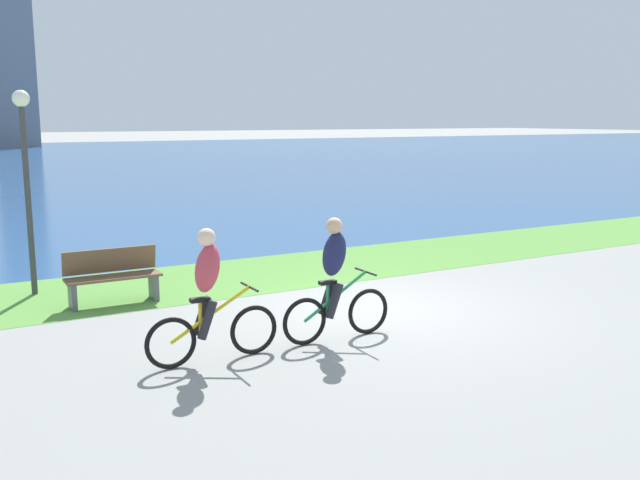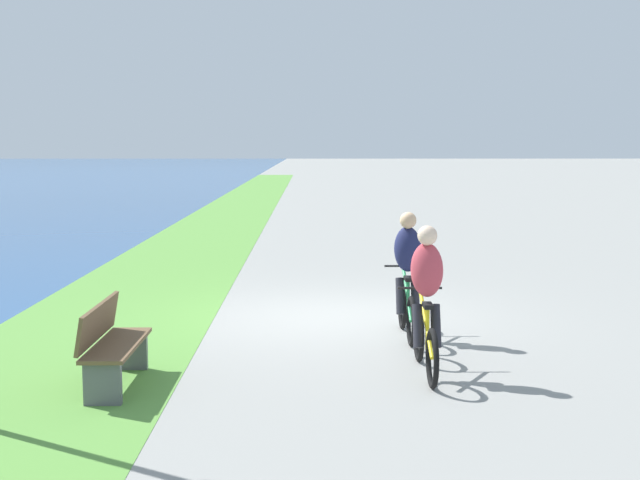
# 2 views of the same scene
# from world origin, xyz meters

# --- Properties ---
(ground_plane) EXTENTS (300.00, 300.00, 0.00)m
(ground_plane) POSITION_xyz_m (0.00, 0.00, 0.00)
(ground_plane) COLOR gray
(grass_strip_bayside) EXTENTS (120.00, 3.02, 0.01)m
(grass_strip_bayside) POSITION_xyz_m (0.00, 3.25, 0.00)
(grass_strip_bayside) COLOR #59933D
(grass_strip_bayside) RESTS_ON ground
(bay_water_surface) EXTENTS (300.00, 77.92, 0.00)m
(bay_water_surface) POSITION_xyz_m (0.00, 43.72, 0.00)
(bay_water_surface) COLOR #2D568C
(bay_water_surface) RESTS_ON ground
(cyclist_lead) EXTENTS (1.65, 0.52, 1.69)m
(cyclist_lead) POSITION_xyz_m (-1.32, -0.98, 0.84)
(cyclist_lead) COLOR black
(cyclist_lead) RESTS_ON ground
(cyclist_trailing) EXTENTS (1.73, 0.52, 1.68)m
(cyclist_trailing) POSITION_xyz_m (-3.10, -0.98, 0.84)
(cyclist_trailing) COLOR black
(cyclist_trailing) RESTS_ON ground
(bench_near_path) EXTENTS (1.50, 0.47, 0.90)m
(bench_near_path) POSITION_xyz_m (-3.50, 2.42, 0.45)
(bench_near_path) COLOR brown
(bench_near_path) RESTS_ON ground
(lamppost_tall) EXTENTS (0.28, 0.28, 3.44)m
(lamppost_tall) POSITION_xyz_m (-4.54, 3.71, 2.29)
(lamppost_tall) COLOR #38383D
(lamppost_tall) RESTS_ON ground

